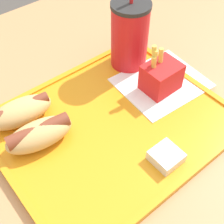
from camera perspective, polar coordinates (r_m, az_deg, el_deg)
dining_table at (r=0.94m, az=0.67°, el=-14.85°), size 1.27×0.93×0.76m
food_tray at (r=0.59m, az=0.00°, el=-2.23°), size 0.42×0.34×0.01m
paper_napkin at (r=0.67m, az=9.01°, el=5.35°), size 0.18×0.16×0.00m
soda_cup at (r=0.67m, az=3.24°, el=13.87°), size 0.08×0.08×0.18m
hot_dog_far at (r=0.60m, az=-16.40°, el=0.07°), size 0.13×0.07×0.05m
hot_dog_near at (r=0.55m, az=-13.18°, el=-3.92°), size 0.13×0.07×0.05m
fries_carton at (r=0.63m, az=8.89°, el=6.44°), size 0.07×0.06×0.11m
sauce_cup_mayo at (r=0.54m, az=9.88°, el=-7.98°), size 0.05×0.05×0.02m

